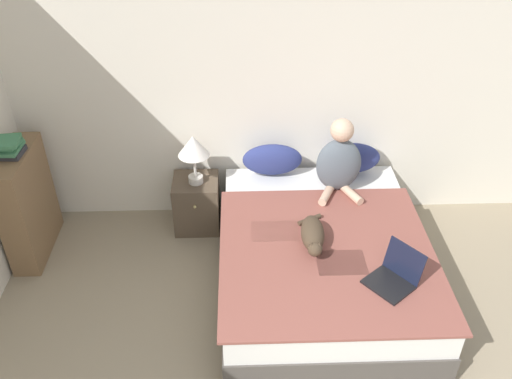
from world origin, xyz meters
name	(u,v)px	position (x,y,z in m)	size (l,w,h in m)	color
wall_back	(284,87)	(0.00, 3.67, 1.27)	(5.70, 0.05, 2.55)	silver
bed	(321,261)	(0.25, 2.58, 0.26)	(1.61, 2.03, 0.52)	#4C4742
pillow_near	(272,160)	(-0.10, 3.47, 0.67)	(0.53, 0.21, 0.30)	navy
pillow_far	(350,158)	(0.60, 3.47, 0.67)	(0.53, 0.21, 0.30)	navy
person_sitting	(339,161)	(0.44, 3.21, 0.80)	(0.39, 0.37, 0.67)	slate
cat_tabby	(313,235)	(0.14, 2.49, 0.61)	(0.21, 0.58, 0.18)	#473828
laptop_open	(394,276)	(0.66, 2.06, 0.58)	(0.43, 0.42, 0.26)	black
nightstand	(197,203)	(-0.80, 3.40, 0.25)	(0.41, 0.41, 0.51)	brown
table_lamp	(193,148)	(-0.79, 3.38, 0.86)	(0.27, 0.27, 0.47)	beige
bookshelf	(27,204)	(-2.21, 3.12, 0.49)	(0.23, 0.74, 0.98)	brown
book_stack_top	(10,147)	(-2.20, 3.11, 1.05)	(0.21, 0.24, 0.13)	#2D2D33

